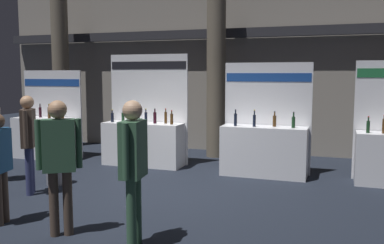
% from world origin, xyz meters
% --- Properties ---
extents(ground_plane, '(27.39, 27.39, 0.00)m').
position_xyz_m(ground_plane, '(0.00, 0.00, 0.00)').
color(ground_plane, black).
extents(hall_colonnade, '(13.69, 1.32, 5.83)m').
position_xyz_m(hall_colonnade, '(0.00, 4.39, 2.87)').
color(hall_colonnade, gray).
rests_on(hall_colonnade, ground_plane).
extents(exhibitor_booth_0, '(1.72, 0.66, 2.22)m').
position_xyz_m(exhibitor_booth_0, '(-4.01, 1.97, 0.60)').
color(exhibitor_booth_0, white).
rests_on(exhibitor_booth_0, ground_plane).
extents(exhibitor_booth_1, '(1.98, 0.66, 2.59)m').
position_xyz_m(exhibitor_booth_1, '(-1.30, 2.03, 0.63)').
color(exhibitor_booth_1, white).
rests_on(exhibitor_booth_1, ground_plane).
extents(exhibitor_booth_2, '(1.86, 0.66, 2.37)m').
position_xyz_m(exhibitor_booth_2, '(1.55, 1.91, 0.62)').
color(exhibitor_booth_2, white).
rests_on(exhibitor_booth_2, ground_plane).
extents(trash_bin, '(0.33, 0.33, 0.69)m').
position_xyz_m(trash_bin, '(-2.16, -0.16, 0.34)').
color(trash_bin, slate).
rests_on(trash_bin, ground_plane).
extents(visitor_0, '(0.37, 0.50, 1.76)m').
position_xyz_m(visitor_0, '(-2.16, -0.86, 1.05)').
color(visitor_0, navy).
rests_on(visitor_0, ground_plane).
extents(visitor_3, '(0.28, 0.57, 1.82)m').
position_xyz_m(visitor_3, '(0.66, -2.35, 1.10)').
color(visitor_3, '#33563D').
rests_on(visitor_3, ground_plane).
extents(visitor_6, '(0.50, 0.40, 1.80)m').
position_xyz_m(visitor_6, '(-0.42, -2.34, 1.08)').
color(visitor_6, '#47382D').
rests_on(visitor_6, ground_plane).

